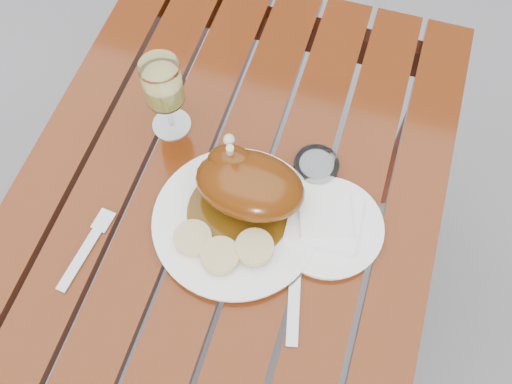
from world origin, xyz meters
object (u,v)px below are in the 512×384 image
Objects in this scene: dinner_plate at (236,222)px; table at (228,278)px; side_plate at (328,227)px; ashtray at (316,166)px; wine_glass at (166,97)px.

table is at bearing 158.99° from dinner_plate.
ashtray is (-0.05, 0.12, 0.00)m from side_plate.
side_plate is 0.13m from ashtray.
table is at bearing -136.09° from ashtray.
side_plate is 2.34× the size of ashtray.
table is 0.44m from ashtray.
wine_glass is at bearing 177.47° from ashtray.
wine_glass is at bearing 159.79° from side_plate.
side_plate is (0.36, -0.13, -0.08)m from wine_glass.
dinner_plate is 1.67× the size of wine_glass.
ashtray reaches higher than dinner_plate.
table is 0.52m from wine_glass.
wine_glass reaches higher than table.
dinner_plate is 0.17m from side_plate.
wine_glass is at bearing 138.42° from dinner_plate.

